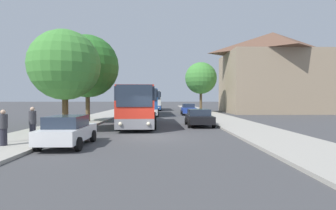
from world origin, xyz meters
TOP-DOWN VIEW (x-y plane):
  - ground_plane at (0.00, 0.00)m, footprint 300.00×300.00m
  - sidewalk_left at (-7.00, 0.00)m, footprint 4.00×120.00m
  - sidewalk_right at (7.00, 0.00)m, footprint 4.00×120.00m
  - building_right_background at (18.17, 25.91)m, footprint 14.81×11.25m
  - bus_front at (-1.41, 6.44)m, footprint 3.16×10.31m
  - bus_middle at (-1.41, 21.06)m, footprint 3.06×11.84m
  - bus_rear at (-1.12, 35.83)m, footprint 3.05×11.35m
  - parked_car_left_curb at (-3.98, -2.86)m, footprint 1.99×3.96m
  - parked_car_right_near at (3.64, 6.08)m, footprint 2.13×4.24m
  - parked_car_right_far at (4.18, 20.43)m, footprint 2.02×4.03m
  - pedestrian_waiting_near at (-6.70, -3.43)m, footprint 0.36×0.36m
  - pedestrian_waiting_far at (-6.19, -1.77)m, footprint 0.36×0.36m
  - tree_left_near at (-6.03, 2.40)m, footprint 4.76×4.76m
  - tree_left_far at (-6.42, 9.17)m, footprint 5.82×5.82m
  - tree_right_near at (6.58, 25.12)m, footprint 4.91×4.91m

SIDE VIEW (x-z plane):
  - ground_plane at x=0.00m, z-range 0.00..0.00m
  - sidewalk_left at x=-7.00m, z-range 0.00..0.15m
  - sidewalk_right at x=7.00m, z-range 0.00..0.15m
  - parked_car_right_near at x=3.64m, z-range 0.04..1.45m
  - parked_car_left_curb at x=-3.98m, z-range 0.03..1.51m
  - parked_car_right_far at x=4.18m, z-range 0.03..1.58m
  - pedestrian_waiting_near at x=-6.70m, z-range 0.15..1.81m
  - pedestrian_waiting_far at x=-6.19m, z-range 0.16..1.88m
  - bus_front at x=-1.41m, z-range 0.11..3.34m
  - bus_middle at x=-1.41m, z-range 0.12..3.60m
  - bus_rear at x=-1.12m, z-range 0.11..3.68m
  - tree_left_near at x=-6.03m, z-range 1.16..7.97m
  - tree_left_far at x=-6.42m, z-range 1.26..9.32m
  - tree_right_near at x=6.58m, z-range 1.55..9.29m
  - building_right_background at x=18.17m, z-range 0.00..12.78m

